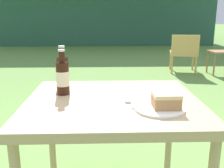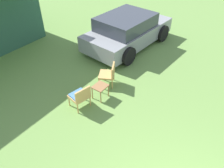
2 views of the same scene
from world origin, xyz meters
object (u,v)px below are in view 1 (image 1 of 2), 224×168
Objects in this scene: garden_side_table at (221,55)px; patio_table at (113,114)px; cola_bottle_near at (63,77)px; cake_on_plate at (163,104)px; cola_bottle_far at (63,71)px; wicker_chair_cushioned at (184,51)px.

patio_table is (-2.14, -3.56, 0.25)m from garden_side_table.
patio_table is at bearing -21.37° from cola_bottle_near.
cake_on_plate is at bearing -27.79° from cola_bottle_near.
garden_side_table is 4.16m from patio_table.
cola_bottle_near is at bearing 158.63° from patio_table.
garden_side_table is 1.92× the size of cola_bottle_far.
cola_bottle_near reaches higher than wicker_chair_cushioned.
cola_bottle_far reaches higher than wicker_chair_cushioned.
wicker_chair_cushioned is 4.05m from patio_table.
cake_on_plate is 0.52m from cola_bottle_near.
patio_table is 0.31m from cola_bottle_near.
patio_table is at bearing 78.96° from wicker_chair_cushioned.
wicker_chair_cushioned is 0.68m from garden_side_table.
patio_table is 0.40m from cola_bottle_far.
cola_bottle_near is (-2.39, -3.46, 0.41)m from garden_side_table.
wicker_chair_cushioned is 3.19× the size of cola_bottle_near.
garden_side_table is at bearing 62.46° from cake_on_plate.
cola_bottle_near is (-0.25, 0.10, 0.16)m from patio_table.
patio_table is at bearing -43.01° from cola_bottle_far.
cake_on_plate is (-1.93, -3.70, 0.35)m from garden_side_table.
cola_bottle_near reaches higher than garden_side_table.
wicker_chair_cushioned is 4.12m from cake_on_plate.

